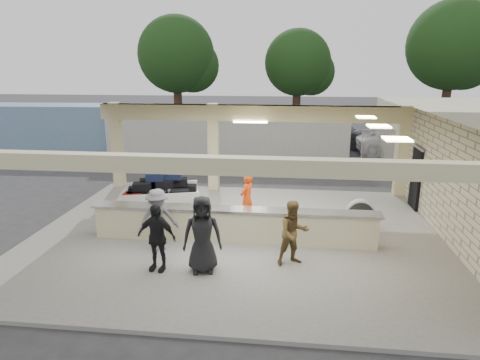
# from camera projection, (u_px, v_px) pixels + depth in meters

# --- Properties ---
(ground) EXTENTS (120.00, 120.00, 0.00)m
(ground) POSITION_uv_depth(u_px,v_px,m) (236.00, 237.00, 12.83)
(ground) COLOR #2C2D2F
(ground) RESTS_ON ground
(pavilion) EXTENTS (12.01, 10.00, 3.55)m
(pavilion) POSITION_uv_depth(u_px,v_px,m) (245.00, 188.00, 13.09)
(pavilion) COLOR slate
(pavilion) RESTS_ON ground
(baggage_counter) EXTENTS (8.20, 0.58, 0.98)m
(baggage_counter) POSITION_uv_depth(u_px,v_px,m) (233.00, 225.00, 12.19)
(baggage_counter) COLOR beige
(baggage_counter) RESTS_ON pavilion
(luggage_cart) EXTENTS (2.82, 2.17, 1.46)m
(luggage_cart) POSITION_uv_depth(u_px,v_px,m) (160.00, 192.00, 14.30)
(luggage_cart) COLOR silver
(luggage_cart) RESTS_ON pavilion
(drum_fan) EXTENTS (0.88, 0.48, 0.96)m
(drum_fan) POSITION_uv_depth(u_px,v_px,m) (360.00, 214.00, 13.02)
(drum_fan) COLOR silver
(drum_fan) RESTS_ON pavilion
(baggage_handler) EXTENTS (0.54, 0.68, 1.63)m
(baggage_handler) POSITION_uv_depth(u_px,v_px,m) (247.00, 199.00, 13.48)
(baggage_handler) COLOR #E83F0C
(baggage_handler) RESTS_ON pavilion
(passenger_a) EXTENTS (0.88, 0.65, 1.67)m
(passenger_a) POSITION_uv_depth(u_px,v_px,m) (294.00, 233.00, 10.69)
(passenger_a) COLOR brown
(passenger_a) RESTS_ON pavilion
(passenger_b) EXTENTS (1.04, 0.51, 1.70)m
(passenger_b) POSITION_uv_depth(u_px,v_px,m) (156.00, 237.00, 10.38)
(passenger_b) COLOR black
(passenger_b) RESTS_ON pavilion
(passenger_c) EXTENTS (1.14, 0.97, 1.73)m
(passenger_c) POSITION_uv_depth(u_px,v_px,m) (158.00, 220.00, 11.50)
(passenger_c) COLOR #525358
(passenger_c) RESTS_ON pavilion
(passenger_d) EXTENTS (0.99, 0.55, 1.92)m
(passenger_d) POSITION_uv_depth(u_px,v_px,m) (202.00, 234.00, 10.27)
(passenger_d) COLOR black
(passenger_d) RESTS_ON pavilion
(car_white_a) EXTENTS (4.89, 2.33, 1.40)m
(car_white_a) POSITION_uv_depth(u_px,v_px,m) (402.00, 143.00, 24.23)
(car_white_a) COLOR white
(car_white_a) RESTS_ON ground
(car_white_b) EXTENTS (4.10, 1.56, 1.29)m
(car_white_b) POSITION_uv_depth(u_px,v_px,m) (445.00, 143.00, 24.58)
(car_white_b) COLOR white
(car_white_b) RESTS_ON ground
(car_dark) EXTENTS (4.87, 3.19, 1.53)m
(car_dark) POSITION_uv_depth(u_px,v_px,m) (337.00, 135.00, 26.64)
(car_dark) COLOR black
(car_dark) RESTS_ON ground
(container_white) EXTENTS (13.01, 3.04, 2.80)m
(container_white) POSITION_uv_depth(u_px,v_px,m) (228.00, 132.00, 23.64)
(container_white) COLOR beige
(container_white) RESTS_ON ground
(container_blue) EXTENTS (10.84, 3.13, 2.79)m
(container_blue) POSITION_uv_depth(u_px,v_px,m) (59.00, 129.00, 24.94)
(container_blue) COLOR #7494BA
(container_blue) RESTS_ON ground
(tree_left) EXTENTS (6.60, 6.30, 9.00)m
(tree_left) POSITION_uv_depth(u_px,v_px,m) (181.00, 58.00, 35.40)
(tree_left) COLOR #382619
(tree_left) RESTS_ON ground
(tree_mid) EXTENTS (6.00, 5.60, 8.00)m
(tree_mid) POSITION_uv_depth(u_px,v_px,m) (301.00, 65.00, 36.35)
(tree_mid) COLOR #382619
(tree_mid) RESTS_ON ground
(tree_right) EXTENTS (7.20, 7.00, 10.00)m
(tree_right) POSITION_uv_depth(u_px,v_px,m) (456.00, 49.00, 33.71)
(tree_right) COLOR #382619
(tree_right) RESTS_ON ground
(adjacent_building) EXTENTS (6.00, 8.00, 3.20)m
(adjacent_building) POSITION_uv_depth(u_px,v_px,m) (454.00, 137.00, 20.92)
(adjacent_building) COLOR beige
(adjacent_building) RESTS_ON ground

